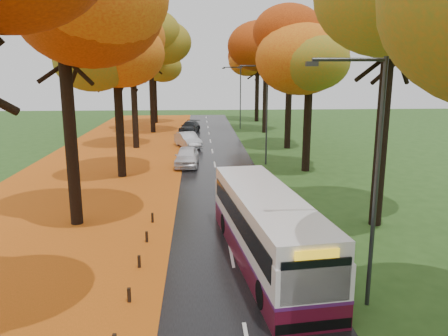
{
  "coord_description": "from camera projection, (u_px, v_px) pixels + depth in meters",
  "views": [
    {
      "loc": [
        -1.32,
        -4.83,
        7.62
      ],
      "look_at": [
        0.0,
        17.33,
        2.6
      ],
      "focal_mm": 35.0,
      "sensor_mm": 36.0,
      "label": 1
    }
  ],
  "objects": [
    {
      "name": "centre_line",
      "position": [
        218.0,
        179.0,
        30.79
      ],
      "size": [
        0.12,
        90.0,
        0.01
      ],
      "primitive_type": "cube",
      "color": "silver",
      "rests_on": "road"
    },
    {
      "name": "streetlamp_far",
      "position": [
        238.0,
        93.0,
        56.28
      ],
      "size": [
        2.45,
        0.18,
        8.0
      ],
      "color": "#333538",
      "rests_on": "ground"
    },
    {
      "name": "leaf_drift",
      "position": [
        174.0,
        180.0,
        30.61
      ],
      "size": [
        0.9,
        90.0,
        0.01
      ],
      "primitive_type": "cube",
      "color": "#D85C16",
      "rests_on": "road"
    },
    {
      "name": "car_white",
      "position": [
        187.0,
        157.0,
        34.98
      ],
      "size": [
        2.03,
        4.58,
        1.53
      ],
      "primitive_type": "imported",
      "rotation": [
        0.0,
        0.0,
        -0.05
      ],
      "color": "white",
      "rests_on": "road"
    },
    {
      "name": "bus",
      "position": [
        266.0,
        226.0,
        17.48
      ],
      "size": [
        3.66,
        10.78,
        2.78
      ],
      "rotation": [
        0.0,
        0.0,
        0.12
      ],
      "color": "#500C1E",
      "rests_on": "road"
    },
    {
      "name": "trees_right",
      "position": [
        317.0,
        40.0,
        30.95
      ],
      "size": [
        9.3,
        74.2,
        13.96
      ],
      "color": "black",
      "rests_on": "ground"
    },
    {
      "name": "car_dark",
      "position": [
        190.0,
        127.0,
        53.58
      ],
      "size": [
        2.91,
        5.02,
        1.37
      ],
      "primitive_type": "imported",
      "rotation": [
        0.0,
        0.0,
        -0.22
      ],
      "color": "black",
      "rests_on": "road"
    },
    {
      "name": "car_silver",
      "position": [
        188.0,
        140.0,
        43.34
      ],
      "size": [
        3.0,
        4.79,
        1.49
      ],
      "primitive_type": "imported",
      "rotation": [
        0.0,
        0.0,
        0.34
      ],
      "color": "#A9ACB1",
      "rests_on": "road"
    },
    {
      "name": "trees_left",
      "position": [
        113.0,
        41.0,
        30.29
      ],
      "size": [
        9.2,
        74.0,
        13.88
      ],
      "color": "black",
      "rests_on": "ground"
    },
    {
      "name": "streetlamp_near",
      "position": [
        370.0,
        166.0,
        13.44
      ],
      "size": [
        2.45,
        0.18,
        8.0
      ],
      "color": "#333538",
      "rests_on": "ground"
    },
    {
      "name": "leaf_verge",
      "position": [
        88.0,
        182.0,
        30.28
      ],
      "size": [
        12.0,
        90.0,
        0.02
      ],
      "primitive_type": "cube",
      "color": "#9A4A0E",
      "rests_on": "ground"
    },
    {
      "name": "streetlamp_mid",
      "position": [
        264.0,
        107.0,
        34.86
      ],
      "size": [
        2.45,
        0.18,
        8.0
      ],
      "color": "#333538",
      "rests_on": "ground"
    },
    {
      "name": "road",
      "position": [
        218.0,
        180.0,
        30.8
      ],
      "size": [
        6.5,
        90.0,
        0.04
      ],
      "primitive_type": "cube",
      "color": "black",
      "rests_on": "ground"
    }
  ]
}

